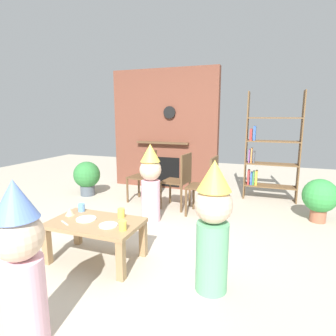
% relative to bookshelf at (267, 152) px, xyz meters
% --- Properties ---
extents(ground_plane, '(12.00, 12.00, 0.00)m').
position_rel_bookshelf_xyz_m(ground_plane, '(-1.29, -2.40, -0.85)').
color(ground_plane, '#BCB29E').
extents(brick_fireplace_feature, '(2.20, 0.28, 2.40)m').
position_rel_bookshelf_xyz_m(brick_fireplace_feature, '(-2.01, 0.20, 0.34)').
color(brick_fireplace_feature, brown).
rests_on(brick_fireplace_feature, ground_plane).
extents(bookshelf, '(0.90, 0.28, 1.90)m').
position_rel_bookshelf_xyz_m(bookshelf, '(0.00, 0.00, 0.00)').
color(bookshelf, brown).
rests_on(bookshelf, ground_plane).
extents(coffee_table, '(0.94, 0.57, 0.42)m').
position_rel_bookshelf_xyz_m(coffee_table, '(-1.62, -2.86, -0.50)').
color(coffee_table, '#9E7A51').
rests_on(coffee_table, ground_plane).
extents(paper_cup_near_left, '(0.07, 0.07, 0.09)m').
position_rel_bookshelf_xyz_m(paper_cup_near_left, '(-1.94, -2.65, -0.38)').
color(paper_cup_near_left, '#669EE0').
rests_on(paper_cup_near_left, coffee_table).
extents(paper_cup_near_right, '(0.07, 0.07, 0.09)m').
position_rel_bookshelf_xyz_m(paper_cup_near_right, '(-1.24, -2.96, -0.38)').
color(paper_cup_near_right, '#F2CC4C').
rests_on(paper_cup_near_right, coffee_table).
extents(paper_cup_center, '(0.08, 0.08, 0.10)m').
position_rel_bookshelf_xyz_m(paper_cup_center, '(-1.42, -2.67, -0.38)').
color(paper_cup_center, '#F2CC4C').
rests_on(paper_cup_center, coffee_table).
extents(paper_plate_front, '(0.21, 0.21, 0.01)m').
position_rel_bookshelf_xyz_m(paper_plate_front, '(-1.74, -2.85, -0.42)').
color(paper_plate_front, white).
rests_on(paper_plate_front, coffee_table).
extents(paper_plate_rear, '(0.18, 0.18, 0.01)m').
position_rel_bookshelf_xyz_m(paper_plate_rear, '(-1.43, -2.92, -0.42)').
color(paper_plate_rear, white).
rests_on(paper_plate_rear, coffee_table).
extents(birthday_cake_slice, '(0.10, 0.10, 0.08)m').
position_rel_bookshelf_xyz_m(birthday_cake_slice, '(-1.99, -2.80, -0.39)').
color(birthday_cake_slice, '#EAC68C').
rests_on(birthday_cake_slice, coffee_table).
extents(table_fork, '(0.14, 0.08, 0.01)m').
position_rel_bookshelf_xyz_m(table_fork, '(-1.88, -3.01, -0.43)').
color(table_fork, silver).
rests_on(table_fork, coffee_table).
extents(child_with_cone_hat, '(0.31, 0.31, 1.12)m').
position_rel_bookshelf_xyz_m(child_with_cone_hat, '(-1.43, -3.94, -0.26)').
color(child_with_cone_hat, '#EAB2C6').
rests_on(child_with_cone_hat, ground_plane).
extents(child_in_pink, '(0.32, 0.32, 1.14)m').
position_rel_bookshelf_xyz_m(child_in_pink, '(-0.39, -2.96, -0.25)').
color(child_in_pink, '#66B27F').
rests_on(child_in_pink, ground_plane).
extents(child_by_the_chairs, '(0.31, 0.31, 1.11)m').
position_rel_bookshelf_xyz_m(child_by_the_chairs, '(-1.52, -1.66, -0.27)').
color(child_by_the_chairs, '#EAB2C6').
rests_on(child_by_the_chairs, ground_plane).
extents(dining_chair_left, '(0.45, 0.45, 0.90)m').
position_rel_bookshelf_xyz_m(dining_chair_left, '(-1.95, -0.88, -0.34)').
color(dining_chair_left, brown).
rests_on(dining_chair_left, ground_plane).
extents(dining_chair_middle, '(0.44, 0.44, 0.90)m').
position_rel_bookshelf_xyz_m(dining_chair_middle, '(-1.28, -1.00, -0.34)').
color(dining_chair_middle, brown).
rests_on(dining_chair_middle, ground_plane).
extents(dining_chair_right, '(0.42, 0.42, 0.90)m').
position_rel_bookshelf_xyz_m(dining_chair_right, '(-0.81, -1.17, -0.34)').
color(dining_chair_right, brown).
rests_on(dining_chair_right, ground_plane).
extents(potted_plant_tall, '(0.47, 0.47, 0.62)m').
position_rel_bookshelf_xyz_m(potted_plant_tall, '(0.73, -0.89, -0.49)').
color(potted_plant_tall, '#9E5B42').
rests_on(potted_plant_tall, ground_plane).
extents(potted_plant_short, '(0.49, 0.49, 0.64)m').
position_rel_bookshelf_xyz_m(potted_plant_short, '(-3.16, -0.88, -0.48)').
color(potted_plant_short, '#4C5660').
rests_on(potted_plant_short, ground_plane).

